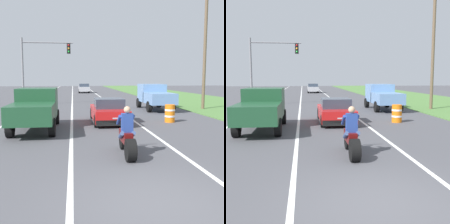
{
  "view_description": "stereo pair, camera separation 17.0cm",
  "coord_description": "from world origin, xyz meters",
  "views": [
    {
      "loc": [
        -1.7,
        -5.35,
        2.52
      ],
      "look_at": [
        -0.01,
        7.18,
        1.0
      ],
      "focal_mm": 46.18,
      "sensor_mm": 36.0,
      "label": 1
    },
    {
      "loc": [
        -1.53,
        -5.37,
        2.52
      ],
      "look_at": [
        -0.01,
        7.18,
        1.0
      ],
      "focal_mm": 46.18,
      "sensor_mm": 36.0,
      "label": 2
    }
  ],
  "objects": [
    {
      "name": "ground_plane",
      "position": [
        0.0,
        0.0,
        0.0
      ],
      "size": [
        160.0,
        160.0,
        0.0
      ],
      "primitive_type": "plane",
      "color": "#4C4C51"
    },
    {
      "name": "lane_stripe_left_solid",
      "position": [
        -5.4,
        20.0,
        0.0
      ],
      "size": [
        0.14,
        120.0,
        0.01
      ],
      "primitive_type": "cube",
      "color": "white",
      "rests_on": "ground"
    },
    {
      "name": "sports_car_red",
      "position": [
        0.26,
        10.57,
        0.63
      ],
      "size": [
        1.84,
        4.3,
        1.37
      ],
      "color": "red",
      "rests_on": "ground"
    },
    {
      "name": "lane_stripe_right_solid",
      "position": [
        1.8,
        20.0,
        0.0
      ],
      "size": [
        0.14,
        120.0,
        0.01
      ],
      "primitive_type": "cube",
      "color": "white",
      "rests_on": "ground"
    },
    {
      "name": "grass_verge_right",
      "position": [
        11.92,
        20.0,
        0.03
      ],
      "size": [
        10.0,
        120.0,
        0.06
      ],
      "primitive_type": "cube",
      "color": "#517F3D",
      "rests_on": "ground"
    },
    {
      "name": "construction_barrel_nearest",
      "position": [
        3.71,
        10.2,
        0.5
      ],
      "size": [
        0.58,
        0.58,
        1.0
      ],
      "color": "orange",
      "rests_on": "ground"
    },
    {
      "name": "utility_pole_roadside",
      "position": [
        8.47,
        16.16,
        4.38
      ],
      "size": [
        0.24,
        0.24,
        8.75
      ],
      "primitive_type": "cylinder",
      "color": "brown",
      "rests_on": "ground"
    },
    {
      "name": "lane_stripe_centre_dashed",
      "position": [
        -1.8,
        20.0,
        0.0
      ],
      "size": [
        0.14,
        120.0,
        0.01
      ],
      "primitive_type": "cube",
      "color": "white",
      "rests_on": "ground"
    },
    {
      "name": "motorcycle_with_rider",
      "position": [
        -0.01,
        3.55,
        0.59
      ],
      "size": [
        0.7,
        2.21,
        1.62
      ],
      "color": "black",
      "rests_on": "ground"
    },
    {
      "name": "pickup_truck_left_lane_dark_green",
      "position": [
        -3.49,
        8.67,
        1.11
      ],
      "size": [
        2.02,
        4.8,
        1.98
      ],
      "color": "#1E4C2D",
      "rests_on": "ground"
    },
    {
      "name": "traffic_light_mast_near",
      "position": [
        -4.72,
        21.32,
        4.0
      ],
      "size": [
        4.58,
        0.34,
        6.0
      ],
      "color": "gray",
      "rests_on": "ground"
    },
    {
      "name": "distant_car_far_ahead",
      "position": [
        0.1,
        42.42,
        0.77
      ],
      "size": [
        1.8,
        4.0,
        1.5
      ],
      "color": "#B2B2B7",
      "rests_on": "ground"
    },
    {
      "name": "pickup_truck_right_shoulder_light_blue",
      "position": [
        4.65,
        16.55,
        1.11
      ],
      "size": [
        2.02,
        4.8,
        1.98
      ],
      "color": "#6B93C6",
      "rests_on": "ground"
    }
  ]
}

